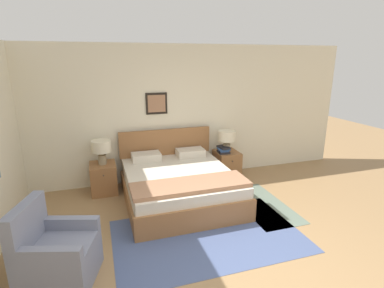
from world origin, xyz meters
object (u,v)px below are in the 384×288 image
object	(u,v)px
bed	(179,185)
nightstand_by_door	(227,164)
armchair	(56,255)
table_lamp_near_window	(101,148)
table_lamp_by_door	(227,137)
nightstand_near_window	(104,178)

from	to	relation	value
bed	nightstand_by_door	bearing A→B (deg)	31.62
armchair	table_lamp_near_window	bearing A→B (deg)	-177.73
bed	table_lamp_near_window	distance (m)	1.51
armchair	table_lamp_by_door	world-z (taller)	table_lamp_by_door
armchair	bed	bearing A→B (deg)	146.04
bed	nightstand_by_door	size ratio (longest dim) A/B	3.76
table_lamp_near_window	table_lamp_by_door	world-z (taller)	same
nightstand_by_door	table_lamp_by_door	world-z (taller)	table_lamp_by_door
armchair	table_lamp_near_window	distance (m)	2.31
bed	nightstand_near_window	size ratio (longest dim) A/B	3.76
nightstand_by_door	table_lamp_by_door	xyz separation A→B (m)	(-0.01, -0.00, 0.56)
bed	nightstand_near_window	xyz separation A→B (m)	(-1.20, 0.74, -0.02)
armchair	nightstand_by_door	world-z (taller)	armchair
nightstand_by_door	table_lamp_near_window	size ratio (longest dim) A/B	1.25
nightstand_by_door	armchair	bearing A→B (deg)	-143.66
armchair	table_lamp_by_door	distance (m)	3.71
table_lamp_near_window	table_lamp_by_door	bearing A→B (deg)	0.00
bed	nightstand_near_window	bearing A→B (deg)	148.38
nightstand_near_window	table_lamp_near_window	bearing A→B (deg)	-3.07
nightstand_near_window	nightstand_by_door	xyz separation A→B (m)	(2.40, 0.00, 0.00)
bed	table_lamp_near_window	size ratio (longest dim) A/B	4.69
armchair	table_lamp_near_window	xyz separation A→B (m)	(0.56, 2.18, 0.52)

